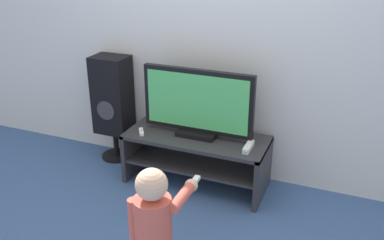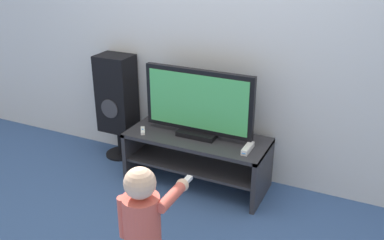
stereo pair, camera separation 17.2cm
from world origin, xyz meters
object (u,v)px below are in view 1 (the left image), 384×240
(game_console, at_px, (249,147))
(speaker_tower, at_px, (113,97))
(remote_primary, at_px, (141,132))
(child, at_px, (154,222))
(television, at_px, (198,104))

(game_console, relative_size, speaker_tower, 0.19)
(speaker_tower, bearing_deg, remote_primary, -31.75)
(game_console, relative_size, child, 0.23)
(child, xyz_separation_m, speaker_tower, (-1.11, 1.36, 0.12))
(remote_primary, bearing_deg, game_console, 3.11)
(game_console, distance_m, remote_primary, 0.90)
(television, distance_m, remote_primary, 0.54)
(speaker_tower, bearing_deg, game_console, -9.31)
(child, bearing_deg, television, 100.75)
(child, bearing_deg, remote_primary, 121.82)
(speaker_tower, bearing_deg, television, -8.24)
(game_console, relative_size, remote_primary, 1.49)
(remote_primary, bearing_deg, speaker_tower, 148.25)
(television, xyz_separation_m, remote_primary, (-0.45, -0.14, -0.26))
(remote_primary, bearing_deg, television, 17.53)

